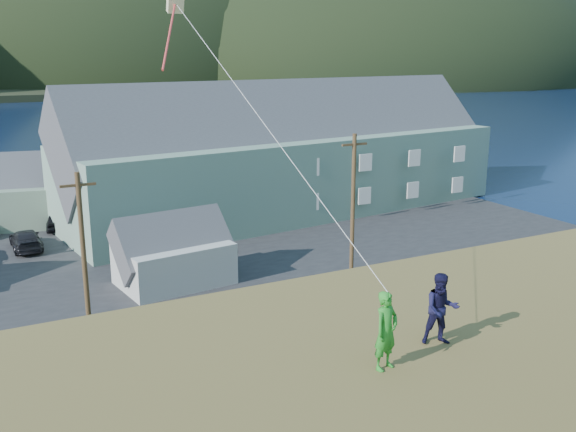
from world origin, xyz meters
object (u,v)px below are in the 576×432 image
object	(u,v)px
lodge	(291,152)
shed_white	(174,252)
kite_flyer_navy	(441,309)
kite_flyer_green	(386,331)

from	to	relation	value
lodge	shed_white	bearing A→B (deg)	-145.31
shed_white	kite_flyer_navy	distance (m)	26.00
shed_white	kite_flyer_green	xyz separation A→B (m)	(-3.27, -25.66, 5.97)
kite_flyer_green	kite_flyer_navy	bearing A→B (deg)	-3.67
shed_white	kite_flyer_navy	xyz separation A→B (m)	(-1.47, -25.26, 5.95)
lodge	kite_flyer_green	world-z (taller)	lodge
shed_white	kite_flyer_navy	world-z (taller)	kite_flyer_navy
shed_white	kite_flyer_green	size ratio (longest dim) A/B	4.28
lodge	shed_white	world-z (taller)	lodge
kite_flyer_green	kite_flyer_navy	world-z (taller)	kite_flyer_green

